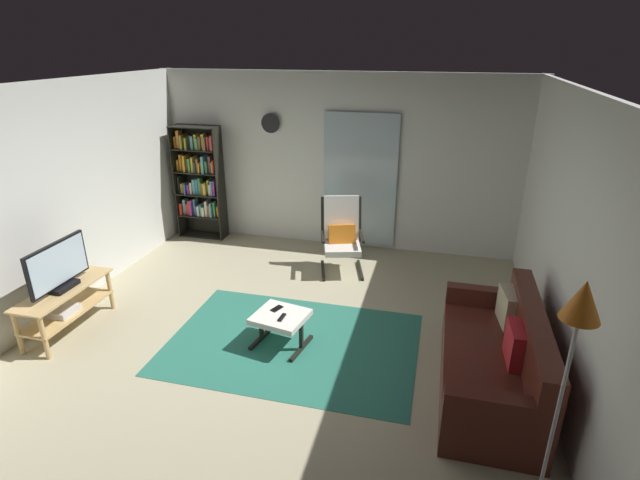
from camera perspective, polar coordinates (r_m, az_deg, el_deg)
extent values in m
plane|color=#B3AA88|center=(5.33, -5.05, -11.89)|extent=(7.02, 7.02, 0.00)
cube|color=silver|center=(7.40, 2.01, 9.08)|extent=(5.60, 0.06, 2.60)
cube|color=silver|center=(6.15, -30.04, 3.33)|extent=(0.06, 6.00, 2.60)
cube|color=silver|center=(4.62, 27.84, -1.82)|extent=(0.06, 6.00, 2.60)
cube|color=silver|center=(7.33, 4.67, 6.88)|extent=(1.10, 0.01, 2.00)
cube|color=#2A725E|center=(5.31, -3.21, -11.92)|extent=(2.61, 1.81, 0.01)
cube|color=tan|center=(5.96, -27.84, -5.12)|extent=(0.42, 1.14, 0.02)
cube|color=tan|center=(6.08, -27.39, -7.40)|extent=(0.38, 1.08, 0.02)
cylinder|color=tan|center=(5.66, -29.56, -9.92)|extent=(0.05, 0.05, 0.49)
cylinder|color=tan|center=(6.32, -23.34, -5.40)|extent=(0.05, 0.05, 0.49)
cylinder|color=tan|center=(5.87, -31.84, -9.27)|extent=(0.05, 0.05, 0.49)
cylinder|color=tan|center=(6.51, -25.57, -4.98)|extent=(0.05, 0.05, 0.49)
cube|color=silver|center=(6.02, -27.87, -7.30)|extent=(0.25, 0.28, 0.07)
cube|color=black|center=(5.95, -27.90, -4.81)|extent=(0.20, 0.32, 0.05)
cube|color=black|center=(5.84, -28.36, -2.49)|extent=(0.04, 0.82, 0.48)
cube|color=silver|center=(5.83, -28.21, -2.52)|extent=(0.01, 0.77, 0.43)
cube|color=black|center=(8.18, -16.22, 6.58)|extent=(0.02, 0.30, 1.80)
cube|color=black|center=(7.84, -11.55, 6.37)|extent=(0.02, 0.30, 1.80)
cube|color=black|center=(8.13, -13.48, 6.76)|extent=(0.75, 0.02, 1.80)
cube|color=black|center=(8.28, -13.38, 0.61)|extent=(0.72, 0.28, 0.02)
cube|color=black|center=(8.16, -13.59, 2.85)|extent=(0.72, 0.28, 0.02)
cube|color=black|center=(8.05, -13.82, 5.25)|extent=(0.72, 0.28, 0.02)
cube|color=black|center=(7.96, -14.05, 7.73)|extent=(0.72, 0.28, 0.02)
cube|color=black|center=(7.88, -14.30, 10.25)|extent=(0.72, 0.28, 0.02)
cube|color=black|center=(7.82, -14.54, 12.70)|extent=(0.72, 0.28, 0.02)
cube|color=red|center=(8.28, -15.69, 3.66)|extent=(0.03, 0.21, 0.19)
cube|color=#599EA3|center=(8.25, -15.42, 3.84)|extent=(0.04, 0.13, 0.25)
cube|color=red|center=(8.24, -15.13, 3.60)|extent=(0.04, 0.12, 0.18)
cube|color=#CC373A|center=(8.21, -14.84, 3.77)|extent=(0.04, 0.16, 0.23)
cube|color=#8D3491|center=(8.20, -14.53, 3.82)|extent=(0.03, 0.24, 0.25)
cube|color=teal|center=(8.19, -14.32, 3.86)|extent=(0.03, 0.13, 0.26)
cube|color=#266CAC|center=(8.16, -14.05, 3.45)|extent=(0.04, 0.14, 0.16)
cube|color=beige|center=(8.15, -13.74, 3.50)|extent=(0.03, 0.23, 0.17)
cube|color=teal|center=(8.12, -13.54, 3.48)|extent=(0.03, 0.17, 0.18)
cube|color=beige|center=(8.10, -13.25, 3.37)|extent=(0.04, 0.20, 0.16)
cube|color=beige|center=(8.08, -12.93, 3.73)|extent=(0.04, 0.20, 0.26)
cube|color=brown|center=(8.05, -12.66, 3.45)|extent=(0.04, 0.17, 0.19)
cube|color=teal|center=(8.02, -12.38, 3.58)|extent=(0.03, 0.23, 0.24)
cube|color=#31814E|center=(8.02, -12.04, 3.62)|extent=(0.04, 0.19, 0.24)
cube|color=orange|center=(8.01, -11.73, 3.35)|extent=(0.04, 0.13, 0.17)
cube|color=black|center=(8.19, -15.93, 6.33)|extent=(0.02, 0.18, 0.26)
cube|color=gold|center=(8.16, -15.73, 5.89)|extent=(0.04, 0.10, 0.15)
cube|color=#A09C2D|center=(8.15, -15.33, 5.96)|extent=(0.04, 0.16, 0.16)
cube|color=#335CB3|center=(8.12, -15.21, 5.90)|extent=(0.03, 0.23, 0.16)
cube|color=#873589|center=(8.10, -14.94, 5.87)|extent=(0.03, 0.17, 0.15)
cube|color=beige|center=(8.07, -14.71, 5.95)|extent=(0.04, 0.13, 0.19)
cube|color=#569B92|center=(8.06, -14.31, 6.16)|extent=(0.04, 0.17, 0.24)
cube|color=teal|center=(8.02, -14.06, 6.12)|extent=(0.04, 0.13, 0.24)
cube|color=#38833D|center=(7.99, -13.78, 6.18)|extent=(0.04, 0.12, 0.27)
cube|color=brown|center=(7.99, -13.39, 5.94)|extent=(0.04, 0.18, 0.19)
cube|color=gold|center=(7.97, -13.10, 5.93)|extent=(0.04, 0.21, 0.19)
cube|color=#969F2D|center=(7.96, -12.80, 6.09)|extent=(0.03, 0.12, 0.24)
cube|color=beige|center=(7.93, -12.60, 5.84)|extent=(0.03, 0.16, 0.18)
cube|color=teal|center=(7.90, -12.35, 6.01)|extent=(0.03, 0.19, 0.23)
cube|color=#943495|center=(7.88, -12.16, 6.00)|extent=(0.04, 0.15, 0.24)
cube|color=orange|center=(8.10, -16.16, 8.43)|extent=(0.04, 0.11, 0.17)
cube|color=orange|center=(8.07, -15.86, 8.74)|extent=(0.04, 0.11, 0.26)
cube|color=#A49A3B|center=(8.06, -15.53, 8.43)|extent=(0.04, 0.10, 0.17)
cube|color=gold|center=(8.03, -15.31, 8.72)|extent=(0.03, 0.23, 0.25)
cube|color=brown|center=(7.99, -15.08, 8.50)|extent=(0.04, 0.11, 0.21)
cube|color=#3B8F43|center=(7.97, -14.80, 8.52)|extent=(0.03, 0.19, 0.21)
cube|color=gold|center=(7.96, -14.49, 8.61)|extent=(0.03, 0.18, 0.24)
cube|color=#292F2A|center=(7.93, -14.22, 8.31)|extent=(0.03, 0.18, 0.16)
cube|color=brown|center=(7.91, -13.97, 8.52)|extent=(0.04, 0.16, 0.22)
cube|color=orange|center=(7.90, -13.74, 8.30)|extent=(0.02, 0.19, 0.16)
cube|color=orange|center=(7.89, -13.50, 8.34)|extent=(0.02, 0.15, 0.17)
cube|color=teal|center=(7.85, -13.30, 8.66)|extent=(0.04, 0.21, 0.27)
cube|color=#3A7B50|center=(7.86, -12.87, 8.43)|extent=(0.04, 0.23, 0.19)
cube|color=brown|center=(7.81, -12.70, 8.62)|extent=(0.04, 0.10, 0.26)
cube|color=olive|center=(7.83, -12.26, 8.35)|extent=(0.03, 0.20, 0.17)
cube|color=red|center=(7.81, -12.07, 8.48)|extent=(0.02, 0.23, 0.21)
cube|color=orange|center=(8.02, -16.46, 10.94)|extent=(0.03, 0.12, 0.18)
cube|color=orange|center=(8.00, -16.12, 11.28)|extent=(0.04, 0.13, 0.27)
cube|color=brown|center=(7.98, -15.86, 11.01)|extent=(0.03, 0.15, 0.20)
cube|color=olive|center=(7.95, -15.61, 11.06)|extent=(0.03, 0.24, 0.21)
cube|color=beige|center=(7.94, -15.31, 10.91)|extent=(0.04, 0.13, 0.17)
cube|color=olive|center=(7.90, -15.13, 10.92)|extent=(0.02, 0.23, 0.18)
cube|color=#1D3027|center=(7.90, -14.76, 11.07)|extent=(0.04, 0.15, 0.21)
cube|color=#5D8E9B|center=(7.86, -14.57, 11.00)|extent=(0.04, 0.15, 0.20)
cube|color=gold|center=(7.86, -14.19, 11.13)|extent=(0.04, 0.15, 0.23)
cube|color=#408B4C|center=(7.82, -13.99, 10.91)|extent=(0.04, 0.19, 0.18)
cube|color=brown|center=(7.81, -13.67, 11.03)|extent=(0.04, 0.20, 0.20)
cube|color=gold|center=(7.77, -13.43, 11.12)|extent=(0.04, 0.11, 0.24)
cube|color=brown|center=(7.75, -13.08, 11.01)|extent=(0.03, 0.23, 0.21)
cube|color=red|center=(7.75, -12.75, 11.03)|extent=(0.02, 0.20, 0.21)
cube|color=beige|center=(7.75, -12.46, 10.98)|extent=(0.03, 0.19, 0.18)
cube|color=#BF3738|center=(7.70, -12.34, 11.08)|extent=(0.03, 0.20, 0.23)
cube|color=#512219|center=(4.84, 19.00, -14.25)|extent=(0.81, 1.86, 0.40)
cube|color=#512219|center=(4.66, 23.53, -10.32)|extent=(0.18, 1.86, 0.43)
cube|color=#512219|center=(3.98, 20.33, -18.00)|extent=(0.81, 0.14, 0.20)
cube|color=#512219|center=(5.42, 18.85, -6.33)|extent=(0.81, 0.14, 0.20)
cube|color=beige|center=(5.15, 21.19, -7.37)|extent=(0.19, 0.40, 0.34)
cube|color=red|center=(4.59, 21.97, -11.27)|extent=(0.16, 0.39, 0.34)
cube|color=black|center=(6.83, 4.72, -3.53)|extent=(0.20, 0.59, 0.04)
cube|color=black|center=(6.82, 4.67, 2.42)|extent=(0.09, 0.18, 0.63)
cube|color=black|center=(6.64, 4.84, 0.59)|extent=(0.18, 0.51, 0.03)
cube|color=black|center=(6.80, 0.35, -3.60)|extent=(0.20, 0.59, 0.04)
cube|color=black|center=(6.78, 0.29, 2.39)|extent=(0.09, 0.18, 0.63)
cube|color=black|center=(6.61, 0.36, 0.54)|extent=(0.18, 0.51, 0.03)
cube|color=white|center=(6.64, 2.61, -0.84)|extent=(0.60, 0.63, 0.08)
cube|color=white|center=(6.76, 2.50, 2.67)|extent=(0.51, 0.31, 0.60)
cube|color=orange|center=(6.69, 2.57, 0.44)|extent=(0.40, 0.30, 0.34)
cube|color=white|center=(5.12, -4.66, -8.95)|extent=(0.60, 0.57, 0.06)
cube|color=black|center=(5.40, -6.82, -11.24)|extent=(0.13, 0.48, 0.04)
cube|color=black|center=(5.31, -6.89, -9.86)|extent=(0.04, 0.04, 0.31)
cube|color=black|center=(5.19, -2.18, -12.54)|extent=(0.13, 0.48, 0.04)
cube|color=black|center=(5.11, -2.21, -11.13)|extent=(0.04, 0.04, 0.31)
cube|color=black|center=(5.04, -4.48, -9.01)|extent=(0.05, 0.15, 0.02)
cube|color=black|center=(5.20, -5.08, -7.99)|extent=(0.12, 0.16, 0.01)
cylinder|color=#B2B2B7|center=(3.51, 25.67, -19.09)|extent=(0.02, 0.02, 1.53)
cone|color=orange|center=(3.04, 28.43, -6.20)|extent=(0.22, 0.22, 0.24)
cylinder|color=silver|center=(7.50, -5.79, 13.45)|extent=(0.28, 0.02, 0.28)
cylinder|color=black|center=(7.49, -5.81, 13.43)|extent=(0.29, 0.01, 0.29)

